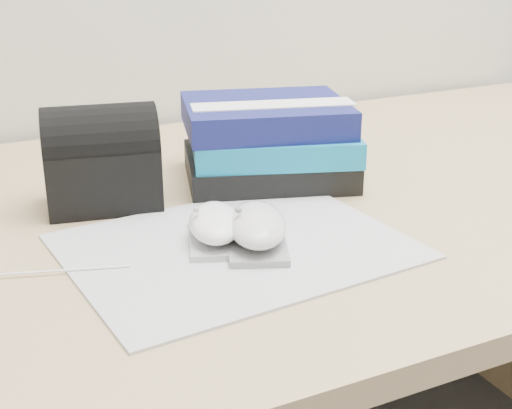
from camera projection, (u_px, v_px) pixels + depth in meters
name	position (u px, v px, depth m)	size (l,w,h in m)	color
desk	(258.00, 324.00, 1.09)	(1.60, 0.80, 0.73)	tan
mousepad	(236.00, 246.00, 0.79)	(0.36, 0.28, 0.00)	#9B9CA3
mouse_rear	(215.00, 225.00, 0.79)	(0.09, 0.12, 0.04)	#ACACAF
mouse_front	(257.00, 228.00, 0.78)	(0.10, 0.13, 0.05)	gray
usb_cable	(30.00, 273.00, 0.72)	(0.00, 0.00, 0.20)	white
book_stack	(269.00, 141.00, 0.98)	(0.27, 0.24, 0.11)	black
pouch	(102.00, 158.00, 0.88)	(0.15, 0.12, 0.13)	black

